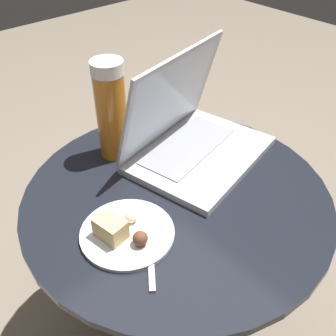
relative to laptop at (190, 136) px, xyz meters
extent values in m
plane|color=#726656|center=(-0.13, -0.09, -0.63)|extent=(6.00, 6.00, 0.00)
cylinder|color=#515156|center=(-0.13, -0.09, -0.62)|extent=(0.36, 0.36, 0.01)
cylinder|color=#515156|center=(-0.13, -0.09, -0.34)|extent=(0.08, 0.08, 0.54)
cylinder|color=black|center=(-0.13, -0.09, -0.06)|extent=(0.71, 0.71, 0.02)
cube|color=silver|center=(-0.29, -0.13, -0.05)|extent=(0.17, 0.15, 0.00)
cube|color=#B2B2B7|center=(0.01, -0.03, -0.05)|extent=(0.40, 0.33, 0.02)
cube|color=gray|center=(0.00, 0.01, -0.03)|extent=(0.29, 0.18, 0.00)
cube|color=#B2B2B7|center=(-0.01, 0.06, 0.09)|extent=(0.36, 0.15, 0.25)
cube|color=silver|center=(-0.01, 0.06, 0.09)|extent=(0.33, 0.13, 0.23)
cylinder|color=#C6701E|center=(-0.15, 0.13, 0.06)|extent=(0.08, 0.08, 0.22)
cylinder|color=white|center=(-0.15, 0.13, 0.18)|extent=(0.08, 0.08, 0.03)
cylinder|color=silver|center=(-0.29, -0.12, -0.05)|extent=(0.20, 0.20, 0.01)
cube|color=#DBB775|center=(-0.33, -0.11, -0.02)|extent=(0.05, 0.07, 0.04)
sphere|color=brown|center=(-0.29, -0.16, -0.03)|extent=(0.03, 0.03, 0.03)
sphere|color=beige|center=(-0.27, -0.10, -0.03)|extent=(0.03, 0.03, 0.03)
cube|color=#B2B2B7|center=(-0.31, -0.21, -0.05)|extent=(0.08, 0.10, 0.00)
cube|color=#B2B2B7|center=(-0.26, -0.15, -0.05)|extent=(0.05, 0.05, 0.00)
camera|label=1|loc=(-0.60, -0.58, 0.56)|focal=42.00mm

